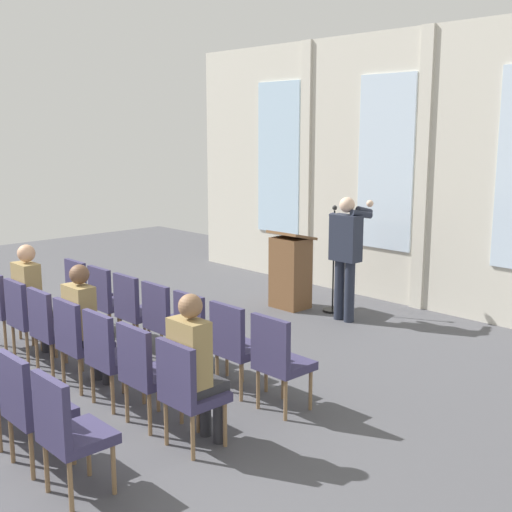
% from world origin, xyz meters
% --- Properties ---
extents(rear_partition, '(8.44, 0.14, 4.04)m').
position_xyz_m(rear_partition, '(0.03, 6.87, 2.03)').
color(rear_partition, beige).
rests_on(rear_partition, ground).
extents(speaker, '(0.51, 0.69, 1.72)m').
position_xyz_m(speaker, '(0.31, 5.54, 1.00)').
color(speaker, '#232838').
rests_on(speaker, ground).
extents(mic_stand, '(0.28, 0.28, 1.55)m').
position_xyz_m(mic_stand, '(-0.09, 5.76, 0.34)').
color(mic_stand, black).
rests_on(mic_stand, ground).
extents(lectern, '(0.60, 0.48, 1.16)m').
position_xyz_m(lectern, '(-0.67, 5.47, 0.55)').
color(lectern, brown).
rests_on(lectern, ground).
extents(chair_r0_c0, '(0.46, 0.44, 0.94)m').
position_xyz_m(chair_r0_c0, '(-1.80, 2.71, 0.53)').
color(chair_r0_c0, olive).
rests_on(chair_r0_c0, ground).
extents(chair_r0_c1, '(0.46, 0.44, 0.94)m').
position_xyz_m(chair_r0_c1, '(-1.20, 2.71, 0.53)').
color(chair_r0_c1, olive).
rests_on(chair_r0_c1, ground).
extents(chair_r0_c2, '(0.46, 0.44, 0.94)m').
position_xyz_m(chair_r0_c2, '(-0.60, 2.71, 0.53)').
color(chair_r0_c2, olive).
rests_on(chair_r0_c2, ground).
extents(chair_r0_c3, '(0.46, 0.44, 0.94)m').
position_xyz_m(chair_r0_c3, '(0.00, 2.71, 0.53)').
color(chair_r0_c3, olive).
rests_on(chair_r0_c3, ground).
extents(chair_r0_c4, '(0.46, 0.44, 0.94)m').
position_xyz_m(chair_r0_c4, '(0.60, 2.71, 0.53)').
color(chair_r0_c4, olive).
rests_on(chair_r0_c4, ground).
extents(chair_r0_c5, '(0.46, 0.44, 0.94)m').
position_xyz_m(chair_r0_c5, '(1.20, 2.71, 0.53)').
color(chair_r0_c5, olive).
rests_on(chair_r0_c5, ground).
extents(chair_r0_c6, '(0.46, 0.44, 0.94)m').
position_xyz_m(chair_r0_c6, '(1.80, 2.71, 0.53)').
color(chair_r0_c6, olive).
rests_on(chair_r0_c6, ground).
extents(chair_r1_c0, '(0.46, 0.44, 0.94)m').
position_xyz_m(chair_r1_c0, '(-1.80, 1.65, 0.53)').
color(chair_r1_c0, olive).
rests_on(chair_r1_c0, ground).
extents(chair_r1_c1, '(0.46, 0.44, 0.94)m').
position_xyz_m(chair_r1_c1, '(-1.20, 1.65, 0.53)').
color(chair_r1_c1, olive).
rests_on(chair_r1_c1, ground).
extents(audience_r1_c1, '(0.36, 0.39, 1.34)m').
position_xyz_m(audience_r1_c1, '(-1.20, 1.73, 0.74)').
color(audience_r1_c1, '#2D2D33').
rests_on(audience_r1_c1, ground).
extents(chair_r1_c2, '(0.46, 0.44, 0.94)m').
position_xyz_m(chair_r1_c2, '(-0.60, 1.65, 0.53)').
color(chair_r1_c2, olive).
rests_on(chair_r1_c2, ground).
extents(chair_r1_c3, '(0.46, 0.44, 0.94)m').
position_xyz_m(chair_r1_c3, '(0.00, 1.65, 0.53)').
color(chair_r1_c3, olive).
rests_on(chair_r1_c3, ground).
extents(audience_r1_c3, '(0.36, 0.39, 1.29)m').
position_xyz_m(audience_r1_c3, '(0.00, 1.73, 0.72)').
color(audience_r1_c3, '#2D2D33').
rests_on(audience_r1_c3, ground).
extents(chair_r1_c4, '(0.46, 0.44, 0.94)m').
position_xyz_m(chair_r1_c4, '(0.60, 1.65, 0.53)').
color(chair_r1_c4, olive).
rests_on(chair_r1_c4, ground).
extents(chair_r1_c5, '(0.46, 0.44, 0.94)m').
position_xyz_m(chair_r1_c5, '(1.20, 1.65, 0.53)').
color(chair_r1_c5, olive).
rests_on(chair_r1_c5, ground).
extents(chair_r1_c6, '(0.46, 0.44, 0.94)m').
position_xyz_m(chair_r1_c6, '(1.80, 1.65, 0.53)').
color(chair_r1_c6, olive).
rests_on(chair_r1_c6, ground).
extents(audience_r1_c6, '(0.36, 0.39, 1.32)m').
position_xyz_m(audience_r1_c6, '(1.80, 1.73, 0.73)').
color(audience_r1_c6, '#2D2D33').
rests_on(audience_r1_c6, ground).
extents(chair_r2_c5, '(0.46, 0.44, 0.94)m').
position_xyz_m(chair_r2_c5, '(1.20, 0.58, 0.53)').
color(chair_r2_c5, olive).
rests_on(chair_r2_c5, ground).
extents(chair_r2_c6, '(0.46, 0.44, 0.94)m').
position_xyz_m(chair_r2_c6, '(1.80, 0.58, 0.53)').
color(chair_r2_c6, olive).
rests_on(chair_r2_c6, ground).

